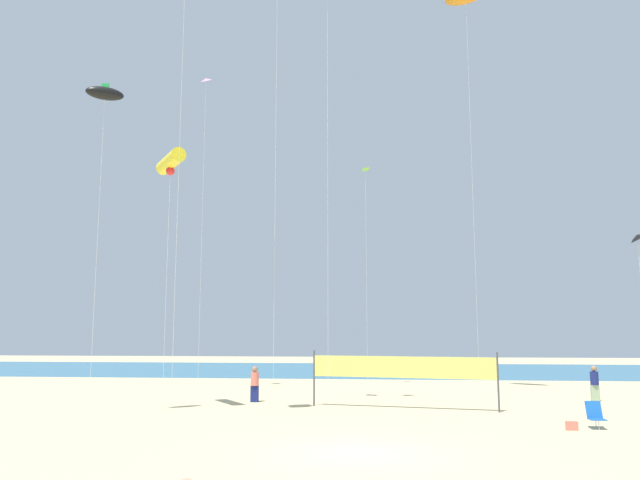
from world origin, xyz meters
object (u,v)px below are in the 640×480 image
beachgoer_navy_shirt (595,382)px  volleyball_net (402,369)px  beachgoer_coral_shirt (255,383)px  kite_black_inflatable (105,94)px  beach_handbag (572,426)px  kite_yellow_tube (171,162)px  kite_pink_diamond (205,88)px  kite_lime_diamond (365,178)px  folding_beach_chair (595,414)px  kite_black_diamond (637,239)px

beachgoer_navy_shirt → volleyball_net: volleyball_net is taller
beachgoer_coral_shirt → kite_black_inflatable: kite_black_inflatable is taller
beach_handbag → kite_yellow_tube: 18.71m
kite_pink_diamond → beachgoer_coral_shirt: bearing=-46.0°
kite_pink_diamond → kite_black_inflatable: (-1.13, -10.21, -4.28)m
volleyball_net → beachgoer_navy_shirt: bearing=22.1°
beachgoer_coral_shirt → kite_lime_diamond: 14.95m
beachgoer_coral_shirt → volleyball_net: volleyball_net is taller
kite_lime_diamond → kite_black_inflatable: kite_lime_diamond is taller
beach_handbag → kite_lime_diamond: (-7.09, 15.07, 12.30)m
folding_beach_chair → beach_handbag: 1.10m
beachgoer_navy_shirt → kite_black_diamond: bearing=97.5°
folding_beach_chair → kite_pink_diamond: size_ratio=0.05×
volleyball_net → kite_lime_diamond: size_ratio=0.59×
beachgoer_navy_shirt → beach_handbag: size_ratio=4.42×
kite_pink_diamond → beach_handbag: bearing=-34.7°
kite_yellow_tube → kite_black_inflatable: 3.84m
beachgoer_navy_shirt → folding_beach_chair: bearing=79.4°
folding_beach_chair → kite_pink_diamond: kite_pink_diamond is taller
kite_black_diamond → folding_beach_chair: bearing=-138.2°
volleyball_net → kite_yellow_tube: kite_yellow_tube is taller
beach_handbag → kite_yellow_tube: bearing=167.4°
folding_beach_chair → kite_pink_diamond: 25.93m
beachgoer_coral_shirt → folding_beach_chair: beachgoer_coral_shirt is taller
beachgoer_navy_shirt → kite_pink_diamond: kite_pink_diamond is taller
beachgoer_coral_shirt → kite_black_diamond: bearing=42.0°
beach_handbag → kite_black_diamond: (3.67, 2.94, 6.66)m
beachgoer_navy_shirt → kite_black_diamond: 8.39m
kite_lime_diamond → volleyball_net: bearing=-80.3°
kite_black_diamond → kite_pink_diamond: bearing=157.5°
beach_handbag → folding_beach_chair: bearing=28.1°
beachgoer_navy_shirt → folding_beach_chair: 8.82m
volleyball_net → kite_black_diamond: 10.68m
kite_yellow_tube → kite_lime_diamond: kite_lime_diamond is taller
beachgoer_navy_shirt → kite_black_inflatable: bearing=28.4°
kite_pink_diamond → volleyball_net: bearing=-29.1°
volleyball_net → beach_handbag: volleyball_net is taller
beachgoer_navy_shirt → volleyball_net: (-9.06, -3.69, 0.76)m
beachgoer_navy_shirt → kite_pink_diamond: (-19.70, 2.24, 16.07)m
beach_handbag → kite_black_inflatable: size_ratio=0.03×
beachgoer_coral_shirt → volleyball_net: 7.03m
folding_beach_chair → kite_pink_diamond: bearing=152.3°
kite_pink_diamond → kite_black_diamond: size_ratio=2.49×
kite_yellow_tube → kite_pink_diamond: size_ratio=0.61×
volleyball_net → folding_beach_chair: bearing=-36.5°
kite_black_inflatable → beach_handbag: bearing=-3.0°
folding_beach_chair → kite_lime_diamond: (-8.02, 14.57, 11.98)m
folding_beach_chair → volleyball_net: volleyball_net is taller
kite_black_diamond → beach_handbag: bearing=-141.3°
beach_handbag → kite_lime_diamond: bearing=115.2°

